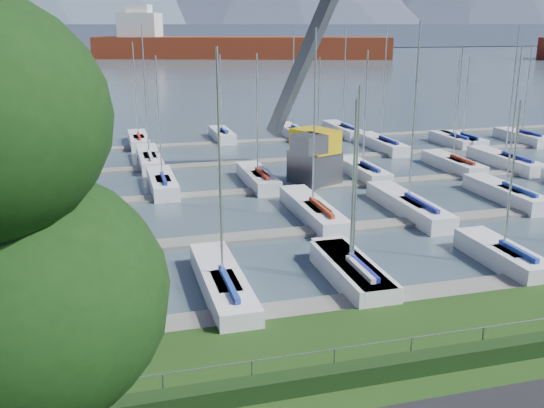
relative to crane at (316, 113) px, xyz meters
name	(u,v)px	position (x,y,z in m)	size (l,w,h in m)	color
water	(121,54)	(-8.11, 231.74, -5.73)	(800.00, 540.00, 0.20)	#425461
hedge	(365,372)	(-8.11, -28.66, -4.98)	(80.00, 0.70, 0.70)	black
fence	(361,345)	(-8.11, -28.26, -4.13)	(0.04, 0.04, 80.00)	gray
foothill	(116,36)	(-8.11, 301.74, 0.67)	(900.00, 80.00, 12.00)	#4A546C
docks	(223,194)	(-8.11, -2.26, -5.55)	(90.00, 41.60, 0.25)	gray
crane	(316,113)	(0.00, 0.00, 0.00)	(7.78, 12.90, 22.35)	#515358
cargo_ship_mid	(231,48)	(30.58, 183.49, -1.87)	(109.50, 50.87, 21.50)	maroon
sailboat_fleet	(182,115)	(-10.54, 1.22, 0.04)	(75.17, 49.54, 12.91)	white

